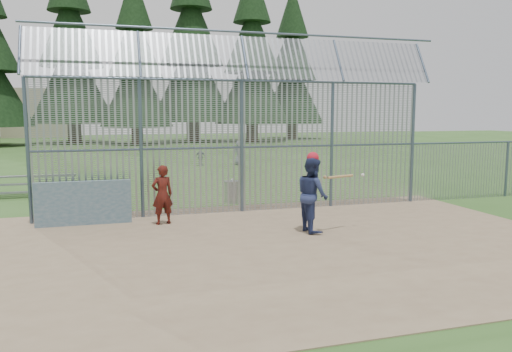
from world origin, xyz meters
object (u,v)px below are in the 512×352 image
object	(u,v)px
dugout_wall	(84,203)
trash_can	(232,192)
onlooker	(162,195)
bleacher	(33,185)
batter	(312,195)

from	to	relation	value
dugout_wall	trash_can	size ratio (longest dim) A/B	3.05
dugout_wall	onlooker	xyz separation A→B (m)	(2.06, -0.50, 0.21)
onlooker	bleacher	xyz separation A→B (m)	(-4.05, 6.17, -0.42)
dugout_wall	batter	bearing A→B (deg)	-23.63
dugout_wall	batter	size ratio (longest dim) A/B	1.31
batter	trash_can	xyz separation A→B (m)	(-0.94, 4.70, -0.60)
bleacher	onlooker	bearing A→B (deg)	-56.71
batter	trash_can	world-z (taller)	batter
onlooker	bleacher	world-z (taller)	onlooker
batter	trash_can	bearing A→B (deg)	9.38
dugout_wall	bleacher	distance (m)	6.02
trash_can	onlooker	bearing A→B (deg)	-133.95
batter	bleacher	bearing A→B (deg)	41.26
dugout_wall	batter	distance (m)	6.16
batter	bleacher	distance (m)	11.17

